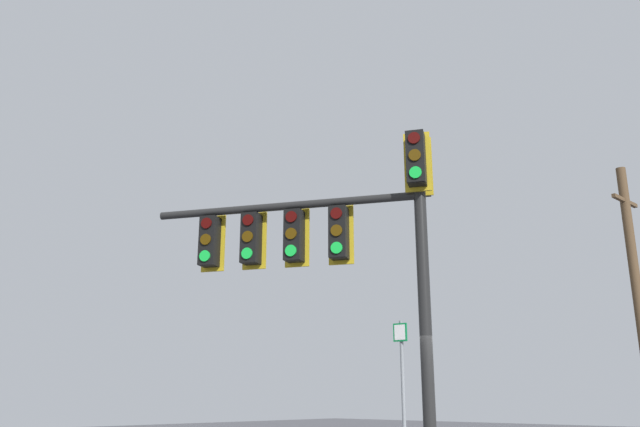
# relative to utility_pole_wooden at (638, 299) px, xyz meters

# --- Properties ---
(signal_mast_assembly) EXTENTS (4.64, 2.73, 5.89)m
(signal_mast_assembly) POSITION_rel_utility_pole_wooden_xyz_m (0.59, 13.55, -0.32)
(signal_mast_assembly) COLOR black
(signal_mast_assembly) RESTS_ON ground
(utility_pole_wooden) EXTENTS (0.31, 1.76, 8.88)m
(utility_pole_wooden) POSITION_rel_utility_pole_wooden_xyz_m (0.00, 0.00, 0.00)
(utility_pole_wooden) COLOR #4C3823
(utility_pole_wooden) RESTS_ON ground
(route_sign_primary) EXTENTS (0.29, 0.11, 2.98)m
(route_sign_primary) POSITION_rel_utility_pole_wooden_xyz_m (0.88, 11.47, -2.80)
(route_sign_primary) COLOR slate
(route_sign_primary) RESTS_ON ground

